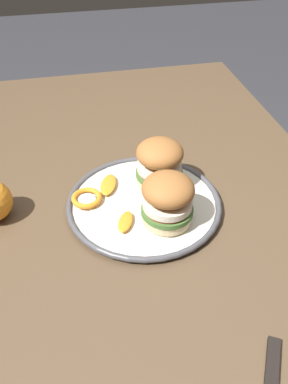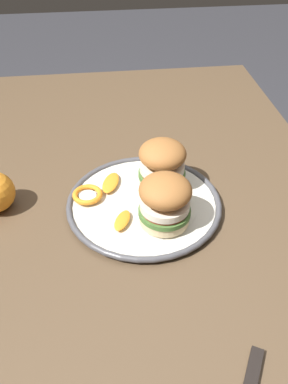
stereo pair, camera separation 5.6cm
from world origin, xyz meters
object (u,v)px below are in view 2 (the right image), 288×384
(dining_table, at_px, (139,231))
(sandwich_half_right, at_px, (165,200))
(dinner_plate, at_px, (144,203))
(sandwich_half_left, at_px, (162,163))

(dining_table, distance_m, sandwich_half_right, 0.20)
(dining_table, bearing_deg, dinner_plate, 10.46)
(dining_table, height_order, sandwich_half_right, sandwich_half_right)
(dinner_plate, xyz_separation_m, sandwich_half_left, (-0.05, 0.04, 0.06))
(dinner_plate, relative_size, sandwich_half_right, 2.81)
(dining_table, xyz_separation_m, sandwich_half_right, (0.10, 0.04, 0.17))
(dinner_plate, height_order, sandwich_half_left, sandwich_half_left)
(sandwich_half_left, distance_m, sandwich_half_right, 0.12)
(sandwich_half_left, bearing_deg, sandwich_half_right, -6.41)
(dinner_plate, bearing_deg, dining_table, -169.54)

